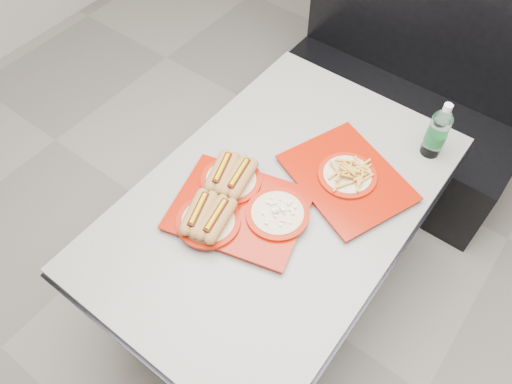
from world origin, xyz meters
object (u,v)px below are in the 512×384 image
Objects in this scene: tray_near at (235,204)px; tray_far at (347,176)px; booth_bench at (398,101)px; diner_table at (276,223)px; water_bottle at (437,133)px.

tray_near reaches higher than tray_far.
booth_bench is 0.96m from tray_far.
diner_table is 2.65× the size of tray_far.
tray_far reaches higher than diner_table.
water_bottle is at bearing 57.64° from diner_table.
booth_bench is at bearing 85.76° from tray_near.
diner_table is at bearing -125.32° from tray_far.
tray_near is at bearing -94.24° from booth_bench.
diner_table is 0.26m from tray_near.
booth_bench reaches higher than water_bottle.
booth_bench is at bearing 121.04° from water_bottle.
tray_near is at bearing -122.78° from water_bottle.
booth_bench is 1.29m from tray_near.
tray_near reaches higher than diner_table.
booth_bench is 5.50× the size of water_bottle.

